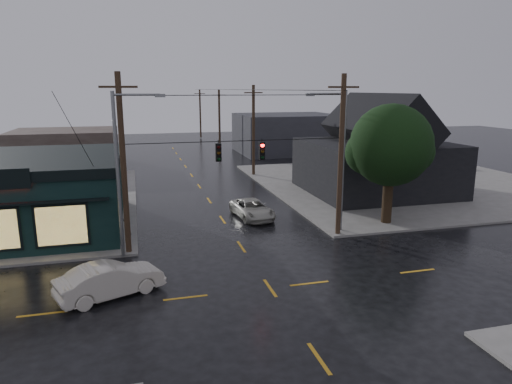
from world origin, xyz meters
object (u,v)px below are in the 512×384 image
object	(u,v)px
utility_pole_ne	(338,235)
suv_silver	(252,209)
utility_pole_nw	(129,254)
sedan_cream	(110,280)
corner_tree	(391,146)

from	to	relation	value
utility_pole_ne	suv_silver	size ratio (longest dim) A/B	2.12
utility_pole_nw	utility_pole_ne	world-z (taller)	same
sedan_cream	suv_silver	size ratio (longest dim) A/B	1.00
utility_pole_nw	sedan_cream	xyz separation A→B (m)	(-0.75, -5.44, 0.78)
utility_pole_ne	sedan_cream	bearing A→B (deg)	-158.41
utility_pole_nw	sedan_cream	distance (m)	5.55
corner_tree	utility_pole_nw	distance (m)	18.26
corner_tree	utility_pole_ne	distance (m)	7.17
utility_pole_ne	corner_tree	bearing A→B (deg)	18.78
corner_tree	utility_pole_nw	size ratio (longest dim) A/B	0.81
corner_tree	utility_pole_nw	xyz separation A→B (m)	(-17.35, -1.48, -5.50)
corner_tree	suv_silver	xyz separation A→B (m)	(-8.65, 3.97, -4.84)
sedan_cream	suv_silver	bearing A→B (deg)	-63.94
corner_tree	utility_pole_ne	xyz separation A→B (m)	(-4.35, -1.48, -5.50)
sedan_cream	utility_pole_ne	bearing A→B (deg)	-91.39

